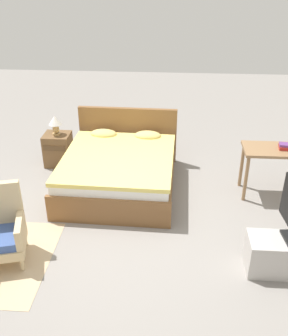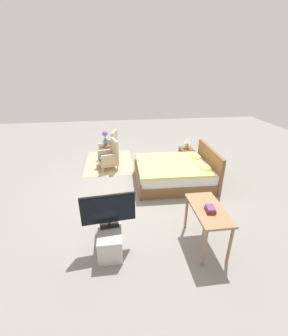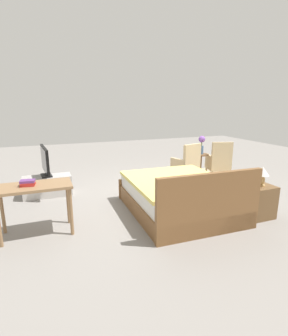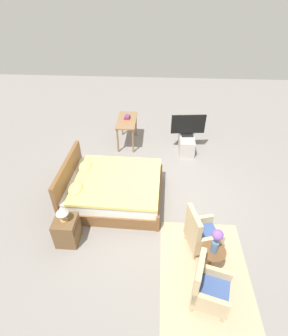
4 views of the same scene
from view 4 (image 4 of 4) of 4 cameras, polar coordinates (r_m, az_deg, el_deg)
The scene contains 13 objects.
ground_plane at distance 5.97m, azimuth 3.00°, elevation -6.22°, with size 16.00×16.00×0.00m, color gray.
floor_rug at distance 4.92m, azimuth 12.98°, elevation -21.07°, with size 2.10×1.50×0.01m.
bed at distance 5.75m, azimuth -6.91°, elevation -4.51°, with size 1.74×2.07×0.96m.
armchair_by_window_left at distance 4.35m, azimuth 13.77°, elevation -23.98°, with size 0.67×0.67×0.92m.
armchair_by_window_right at distance 4.88m, azimuth 12.23°, elevation -13.84°, with size 0.66×0.66×0.92m.
side_table at distance 4.62m, azimuth 14.43°, elevation -18.63°, with size 0.40×0.40×0.60m.
flower_vase at distance 4.22m, azimuth 15.54°, elevation -14.70°, with size 0.17×0.17×0.48m.
nightstand at distance 5.16m, azimuth -16.41°, elevation -12.87°, with size 0.44×0.41×0.56m.
table_lamp at distance 4.80m, azimuth -17.45°, elevation -9.10°, with size 0.22×0.22×0.33m.
tv_stand at distance 7.50m, azimuth 9.18°, elevation 5.62°, with size 0.96×0.40×0.43m.
tv_flatscreen at distance 7.23m, azimuth 9.59°, elevation 9.22°, with size 0.23×0.92×0.61m.
vanity_desk at distance 7.45m, azimuth -3.75°, elevation 9.67°, with size 1.04×0.52×0.76m.
book_stack at distance 7.45m, azimuth -3.68°, elevation 10.99°, with size 0.21×0.18×0.08m.
Camera 4 is at (-4.31, 0.05, 4.14)m, focal length 28.00 mm.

